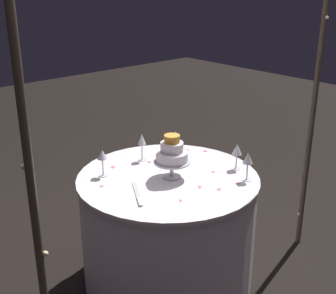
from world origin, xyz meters
TOP-DOWN VIEW (x-y plane):
  - ground_plane at (0.00, 0.00)m, footprint 12.00×12.00m
  - decorative_arch at (-0.00, 0.34)m, footprint 2.09×0.06m
  - main_table at (0.00, 0.00)m, footprint 1.11×1.11m
  - tiered_cake at (-0.01, 0.03)m, footprint 0.22×0.22m
  - wine_glass_0 at (-0.05, -0.31)m, footprint 0.06×0.06m
  - wine_glass_1 at (0.29, -0.27)m, footprint 0.06×0.06m
  - wine_glass_2 at (-0.40, 0.20)m, footprint 0.06×0.06m
  - wine_glass_3 at (-0.29, -0.24)m, footprint 0.06×0.06m
  - wine_glass_4 at (-0.32, 0.35)m, footprint 0.06×0.06m
  - cake_knife at (0.30, 0.08)m, footprint 0.17×0.26m
  - rose_petal_0 at (-0.04, 0.23)m, footprint 0.04×0.03m
  - rose_petal_1 at (-0.10, -0.16)m, footprint 0.02×0.03m
  - rose_petal_2 at (-0.25, 0.14)m, footprint 0.03×0.03m
  - rose_petal_3 at (-0.10, 0.33)m, footprint 0.04×0.03m
  - rose_petal_4 at (-0.23, 0.35)m, footprint 0.03×0.03m
  - rose_petal_5 at (0.38, -0.16)m, footprint 0.03×0.03m
  - rose_petal_6 at (-0.06, -0.25)m, footprint 0.03×0.04m
  - rose_petal_7 at (0.16, 0.28)m, footprint 0.03×0.03m
  - rose_petal_8 at (-0.47, -0.14)m, footprint 0.03×0.03m
  - rose_petal_9 at (-0.09, -0.09)m, footprint 0.04×0.05m
  - rose_petal_10 at (-0.40, -0.24)m, footprint 0.02×0.03m
  - rose_petal_11 at (-0.22, -0.13)m, footprint 0.03×0.02m
  - rose_petal_12 at (-0.03, 0.24)m, footprint 0.03×0.03m
  - rose_petal_13 at (0.17, -0.34)m, footprint 0.04×0.04m

SIDE VIEW (x-z plane):
  - ground_plane at x=0.00m, z-range 0.00..0.00m
  - main_table at x=0.00m, z-range 0.00..0.74m
  - rose_petal_0 at x=-0.04m, z-range 0.74..0.74m
  - rose_petal_1 at x=-0.10m, z-range 0.74..0.74m
  - rose_petal_2 at x=-0.25m, z-range 0.74..0.74m
  - rose_petal_3 at x=-0.10m, z-range 0.74..0.74m
  - rose_petal_4 at x=-0.23m, z-range 0.74..0.74m
  - rose_petal_5 at x=0.38m, z-range 0.74..0.74m
  - rose_petal_6 at x=-0.06m, z-range 0.74..0.74m
  - rose_petal_7 at x=0.16m, z-range 0.74..0.74m
  - rose_petal_8 at x=-0.47m, z-range 0.74..0.74m
  - rose_petal_9 at x=-0.09m, z-range 0.74..0.74m
  - rose_petal_10 at x=-0.40m, z-range 0.74..0.74m
  - rose_petal_11 at x=-0.22m, z-range 0.74..0.74m
  - rose_petal_12 at x=-0.03m, z-range 0.74..0.74m
  - rose_petal_13 at x=0.17m, z-range 0.74..0.74m
  - cake_knife at x=0.30m, z-range 0.74..0.75m
  - wine_glass_2 at x=-0.40m, z-range 0.78..0.95m
  - wine_glass_3 at x=-0.29m, z-range 0.78..0.95m
  - wine_glass_1 at x=0.29m, z-range 0.78..0.95m
  - wine_glass_4 at x=-0.32m, z-range 0.78..0.96m
  - wine_glass_0 at x=-0.05m, z-range 0.78..0.97m
  - tiered_cake at x=-0.01m, z-range 0.76..1.03m
  - decorative_arch at x=0.00m, z-range 0.35..2.85m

